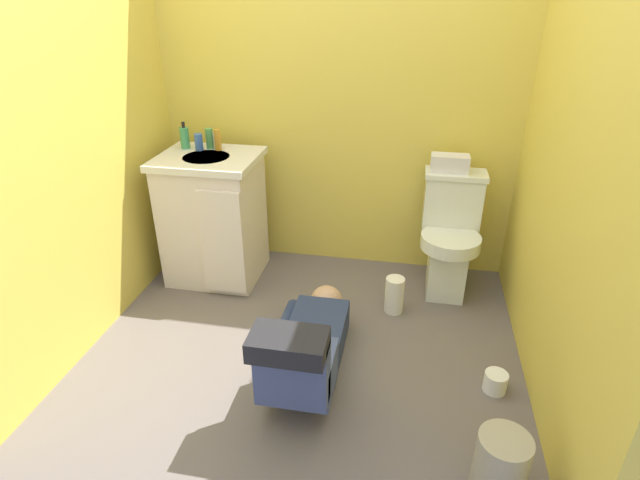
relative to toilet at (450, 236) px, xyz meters
name	(u,v)px	position (x,y,z in m)	size (l,w,h in m)	color
ground_plane	(304,349)	(-0.75, -0.74, -0.39)	(2.75, 3.02, 0.04)	#645B58
wall_back	(338,83)	(-0.75, 0.31, 0.83)	(2.41, 0.08, 2.40)	#DCC449
wall_left	(58,113)	(-1.92, -0.74, 0.83)	(0.08, 2.02, 2.40)	#DCC449
wall_right	(590,139)	(0.42, -0.74, 0.83)	(0.08, 2.02, 2.40)	#DCC449
toilet	(450,236)	(0.00, 0.00, 0.00)	(0.36, 0.46, 0.75)	silver
vanity_cabinet	(214,217)	(-1.47, -0.10, 0.05)	(0.60, 0.53, 0.82)	silver
faucet	(215,141)	(-1.48, 0.04, 0.50)	(0.02, 0.02, 0.10)	silver
person_plumber	(307,346)	(-0.69, -0.95, -0.19)	(0.39, 1.06, 0.52)	navy
tissue_box	(450,163)	(-0.04, 0.09, 0.43)	(0.22, 0.11, 0.10)	silver
soap_dispenser	(185,138)	(-1.67, 0.02, 0.52)	(0.06, 0.06, 0.17)	#3F965D
bottle_blue	(199,142)	(-1.57, 0.00, 0.50)	(0.05, 0.05, 0.10)	#3A65B7
bottle_green	(210,138)	(-1.51, 0.05, 0.51)	(0.05, 0.05, 0.12)	#4D984E
bottle_amber	(218,140)	(-1.45, 0.03, 0.52)	(0.04, 0.04, 0.13)	#BF8528
trash_can	(500,466)	(0.16, -1.45, -0.23)	(0.20, 0.20, 0.28)	#A29A83
paper_towel_roll	(394,295)	(-0.30, -0.32, -0.26)	(0.11, 0.11, 0.22)	white
toilet_paper_roll	(495,382)	(0.22, -0.89, -0.32)	(0.11, 0.11, 0.10)	white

